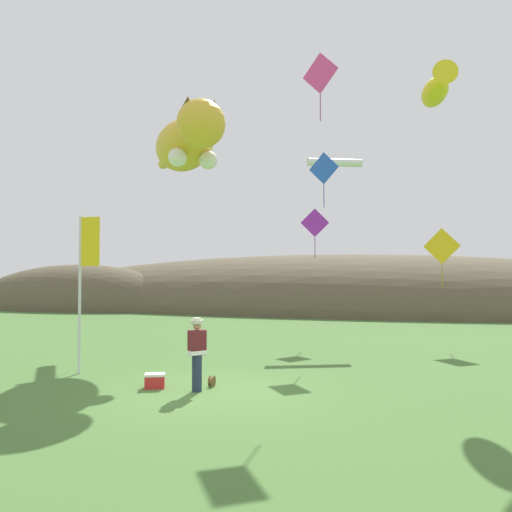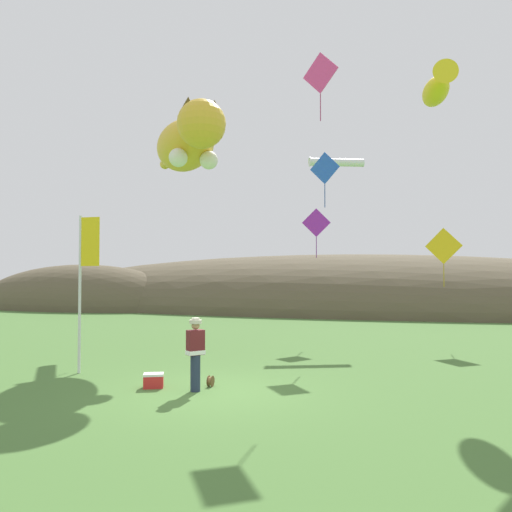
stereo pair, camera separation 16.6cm
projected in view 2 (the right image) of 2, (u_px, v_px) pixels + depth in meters
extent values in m
plane|color=#477033|center=(211.00, 392.00, 11.99)|extent=(120.00, 120.00, 0.00)
ellipsoid|color=brown|center=(338.00, 310.00, 37.86)|extent=(57.14, 15.95, 8.40)
ellipsoid|color=brown|center=(82.00, 308.00, 39.13)|extent=(19.12, 7.75, 6.90)
cylinder|color=#232D47|center=(195.00, 373.00, 12.08)|extent=(0.24, 0.24, 0.88)
cube|color=#59191E|center=(195.00, 342.00, 12.10)|extent=(0.44, 0.46, 0.60)
cube|color=white|center=(195.00, 352.00, 12.10)|extent=(0.47, 0.49, 0.10)
sphere|color=tan|center=(196.00, 325.00, 12.12)|extent=(0.20, 0.20, 0.20)
cylinder|color=#B2AD99|center=(196.00, 322.00, 12.12)|extent=(0.30, 0.30, 0.09)
cylinder|color=#B2AD99|center=(196.00, 319.00, 12.12)|extent=(0.20, 0.20, 0.07)
cylinder|color=olive|center=(211.00, 381.00, 12.56)|extent=(0.10, 0.21, 0.21)
cylinder|color=brown|center=(209.00, 381.00, 12.57)|extent=(0.02, 0.28, 0.28)
cylinder|color=brown|center=(212.00, 381.00, 12.54)|extent=(0.02, 0.28, 0.28)
cube|color=red|center=(153.00, 382.00, 12.43)|extent=(0.57, 0.48, 0.30)
cube|color=white|center=(154.00, 374.00, 12.44)|extent=(0.58, 0.49, 0.06)
cylinder|color=silver|center=(80.00, 294.00, 14.28)|extent=(0.08, 0.08, 4.51)
cube|color=yellow|center=(90.00, 242.00, 14.24)|extent=(0.60, 0.03, 1.40)
ellipsoid|color=gold|center=(185.00, 146.00, 19.42)|extent=(4.04, 4.40, 1.88)
ellipsoid|color=white|center=(186.00, 154.00, 19.23)|extent=(2.46, 2.73, 1.04)
sphere|color=gold|center=(201.00, 124.00, 17.15)|extent=(1.69, 1.69, 1.69)
cone|color=#503E10|center=(214.00, 108.00, 17.34)|extent=(0.84, 0.84, 0.56)
cone|color=#503E10|center=(188.00, 105.00, 17.00)|extent=(0.84, 0.84, 0.56)
sphere|color=white|center=(209.00, 160.00, 18.32)|extent=(0.68, 0.68, 0.68)
sphere|color=white|center=(178.00, 158.00, 17.90)|extent=(0.68, 0.68, 0.68)
cylinder|color=gold|center=(169.00, 160.00, 22.23)|extent=(1.61, 1.92, 0.45)
ellipsoid|color=yellow|center=(435.00, 92.00, 16.53)|extent=(1.00, 2.19, 0.75)
cone|color=yellow|center=(443.00, 75.00, 15.15)|extent=(0.81, 0.75, 0.75)
cone|color=yellow|center=(435.00, 83.00, 16.61)|extent=(0.38, 0.38, 0.35)
sphere|color=black|center=(440.00, 97.00, 17.17)|extent=(0.17, 0.17, 0.17)
cylinder|color=white|center=(337.00, 162.00, 23.27)|extent=(2.52, 1.27, 0.36)
torus|color=white|center=(310.00, 162.00, 23.14)|extent=(0.22, 0.43, 0.44)
cube|color=yellow|center=(444.00, 246.00, 19.79)|extent=(1.38, 0.48, 1.45)
cylinder|color=black|center=(444.00, 246.00, 19.80)|extent=(0.93, 0.33, 0.02)
cube|color=#A98511|center=(444.00, 275.00, 19.76)|extent=(0.03, 0.02, 0.90)
cube|color=purple|center=(316.00, 223.00, 21.53)|extent=(1.21, 0.33, 1.24)
cylinder|color=black|center=(316.00, 223.00, 21.54)|extent=(0.81, 0.22, 0.02)
cube|color=#6B1A7C|center=(316.00, 247.00, 21.50)|extent=(0.03, 0.02, 0.90)
cube|color=blue|center=(325.00, 168.00, 19.19)|extent=(1.20, 0.37, 1.25)
cylinder|color=black|center=(325.00, 168.00, 19.20)|extent=(0.81, 0.25, 0.02)
cube|color=#1A3E97|center=(325.00, 196.00, 19.16)|extent=(0.03, 0.02, 0.90)
cube|color=#E53F8C|center=(320.00, 73.00, 16.28)|extent=(1.25, 0.59, 1.38)
cylinder|color=black|center=(320.00, 73.00, 16.29)|extent=(0.84, 0.40, 0.02)
cube|color=#A02C62|center=(320.00, 107.00, 16.24)|extent=(0.03, 0.02, 0.90)
cube|color=red|center=(192.00, 115.00, 23.23)|extent=(0.81, 0.54, 0.96)
cylinder|color=black|center=(192.00, 115.00, 23.24)|extent=(0.54, 0.37, 0.02)
cube|color=maroon|center=(192.00, 135.00, 23.20)|extent=(0.03, 0.02, 0.90)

